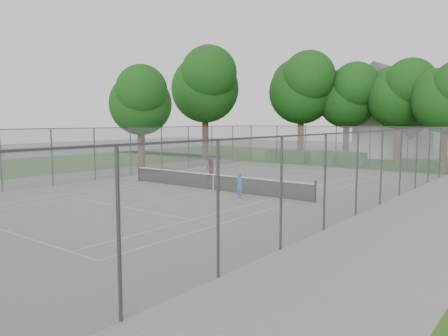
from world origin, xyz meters
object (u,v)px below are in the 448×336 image
Objects in this scene: tennis_net at (213,181)px; house at (400,120)px; woman_player at (210,169)px; girl_player at (240,186)px.

tennis_net is 29.75m from house.
tennis_net is 4.75m from woman_player.
woman_player reaches higher than girl_player.
house is 26.62m from woman_player.
house is at bearing 87.88° from woman_player.
woman_player reaches higher than tennis_net.
tennis_net is 2.98m from girl_player.
woman_player is (-3.16, 3.54, 0.20)m from tennis_net.
girl_player is at bearing -23.76° from tennis_net.
tennis_net is at bearing -93.44° from house.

